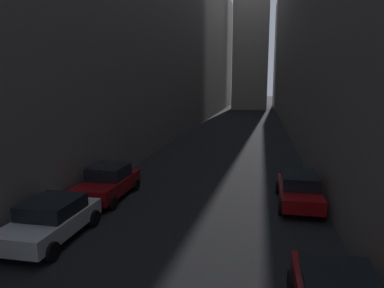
% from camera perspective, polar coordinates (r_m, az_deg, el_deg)
% --- Properties ---
extents(ground_plane, '(264.00, 264.00, 0.00)m').
position_cam_1_polar(ground_plane, '(39.64, 7.38, 1.91)').
color(ground_plane, black).
extents(building_block_left, '(12.32, 108.00, 25.88)m').
position_cam_1_polar(building_block_left, '(44.26, -8.21, 19.52)').
color(building_block_left, slate).
rests_on(building_block_left, ground).
extents(building_block_right, '(10.48, 108.00, 25.17)m').
position_cam_1_polar(building_block_right, '(42.61, 23.38, 18.76)').
color(building_block_right, slate).
rests_on(building_block_right, ground).
extents(parked_car_left_third, '(2.03, 4.04, 1.40)m').
position_cam_1_polar(parked_car_left_third, '(13.22, -22.16, -11.38)').
color(parked_car_left_third, silver).
rests_on(parked_car_left_third, ground).
extents(parked_car_left_far, '(1.97, 4.25, 1.55)m').
position_cam_1_polar(parked_car_left_far, '(17.00, -13.66, -6.11)').
color(parked_car_left_far, maroon).
rests_on(parked_car_left_far, ground).
extents(parked_car_right_far, '(1.89, 4.31, 1.42)m').
position_cam_1_polar(parked_car_right_far, '(16.33, 17.19, -7.07)').
color(parked_car_right_far, maroon).
rests_on(parked_car_right_far, ground).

